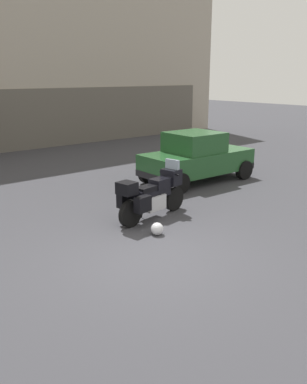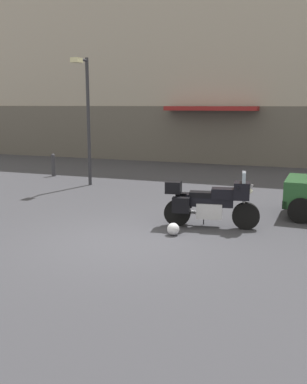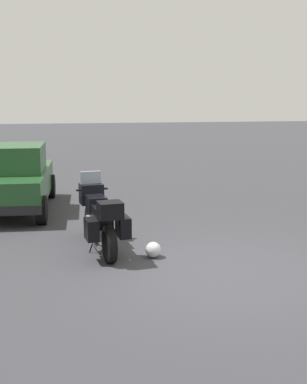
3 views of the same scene
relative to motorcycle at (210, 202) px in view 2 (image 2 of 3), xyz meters
name	(u,v)px [view 2 (image 2 of 3)]	position (x,y,z in m)	size (l,w,h in m)	color
ground_plane	(122,243)	(-1.47, -1.81, -0.62)	(80.00, 80.00, 0.00)	#38383D
building_facade_rear	(241,47)	(-1.47, 12.48, 5.03)	(31.28, 3.40, 11.40)	#A89E8E
motorcycle	(210,202)	(0.00, 0.00, 0.00)	(2.25, 0.92, 1.36)	black
helmet	(173,229)	(-0.61, -0.91, -0.48)	(0.28, 0.28, 0.28)	silver
streetlamp_curbside	(86,108)	(-5.36, 3.90, 2.13)	(0.28, 0.94, 4.47)	#2D2D33
bollard_curbside	(53,164)	(-7.72, 5.31, -0.13)	(0.16, 0.16, 0.92)	#333338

